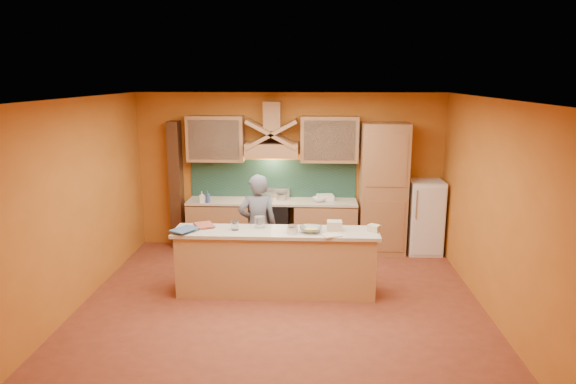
{
  "coord_description": "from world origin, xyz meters",
  "views": [
    {
      "loc": [
        0.4,
        -6.63,
        3.07
      ],
      "look_at": [
        0.05,
        0.9,
        1.37
      ],
      "focal_mm": 32.0,
      "sensor_mm": 36.0,
      "label": 1
    }
  ],
  "objects_px": {
    "kitchen_scale": "(292,230)",
    "person": "(258,226)",
    "mixing_bowl": "(311,229)",
    "fridge": "(425,217)",
    "stove": "(272,226)"
  },
  "relations": [
    {
      "from": "stove",
      "to": "fridge",
      "type": "bearing_deg",
      "value": 0.0
    },
    {
      "from": "stove",
      "to": "fridge",
      "type": "xyz_separation_m",
      "value": [
        2.7,
        0.0,
        0.2
      ]
    },
    {
      "from": "stove",
      "to": "kitchen_scale",
      "type": "xyz_separation_m",
      "value": [
        0.44,
        -2.03,
        0.54
      ]
    },
    {
      "from": "stove",
      "to": "person",
      "type": "bearing_deg",
      "value": -95.38
    },
    {
      "from": "fridge",
      "to": "mixing_bowl",
      "type": "bearing_deg",
      "value": -135.84
    },
    {
      "from": "kitchen_scale",
      "to": "mixing_bowl",
      "type": "xyz_separation_m",
      "value": [
        0.26,
        0.08,
        -0.01
      ]
    },
    {
      "from": "fridge",
      "to": "person",
      "type": "height_order",
      "value": "person"
    },
    {
      "from": "kitchen_scale",
      "to": "person",
      "type": "bearing_deg",
      "value": 147.35
    },
    {
      "from": "kitchen_scale",
      "to": "mixing_bowl",
      "type": "height_order",
      "value": "kitchen_scale"
    },
    {
      "from": "person",
      "to": "mixing_bowl",
      "type": "bearing_deg",
      "value": 129.28
    },
    {
      "from": "stove",
      "to": "kitchen_scale",
      "type": "relative_size",
      "value": 7.73
    },
    {
      "from": "fridge",
      "to": "person",
      "type": "distance_m",
      "value": 3.11
    },
    {
      "from": "fridge",
      "to": "person",
      "type": "xyz_separation_m",
      "value": [
        -2.82,
        -1.29,
        0.17
      ]
    },
    {
      "from": "kitchen_scale",
      "to": "mixing_bowl",
      "type": "relative_size",
      "value": 0.38
    },
    {
      "from": "fridge",
      "to": "mixing_bowl",
      "type": "distance_m",
      "value": 2.81
    }
  ]
}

